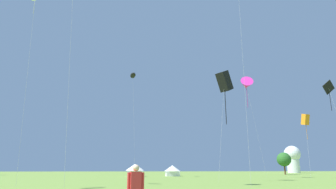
% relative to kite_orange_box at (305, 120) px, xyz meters
% --- Properties ---
extents(kite_orange_box, '(2.21, 2.86, 11.44)m').
position_rel_kite_orange_box_xyz_m(kite_orange_box, '(0.00, 0.00, 0.00)').
color(kite_orange_box, orange).
rests_on(kite_orange_box, ground).
extents(kite_black_diamond, '(2.50, 1.09, 12.58)m').
position_rel_kite_orange_box_xyz_m(kite_black_diamond, '(-7.01, -16.50, 1.02)').
color(kite_black_diamond, black).
rests_on(kite_black_diamond, ground).
extents(kite_black_parafoil, '(1.90, 3.24, 21.85)m').
position_rel_kite_orange_box_xyz_m(kite_black_parafoil, '(-31.48, 11.74, 10.90)').
color(kite_black_parafoil, black).
rests_on(kite_black_parafoil, ground).
extents(kite_magenta_delta, '(3.67, 3.36, 19.02)m').
position_rel_kite_orange_box_xyz_m(kite_magenta_delta, '(-9.62, 2.88, 7.12)').
color(kite_magenta_delta, '#E02DA3').
rests_on(kite_magenta_delta, ground).
extents(kite_black_box, '(3.54, 3.31, 15.57)m').
position_rel_kite_orange_box_xyz_m(kite_black_box, '(-18.37, -9.75, 3.60)').
color(kite_black_box, black).
rests_on(kite_black_box, ground).
extents(festival_tent_right, '(4.13, 4.13, 2.68)m').
position_rel_kite_orange_box_xyz_m(festival_tent_right, '(-30.35, 18.17, -8.86)').
color(festival_tent_right, white).
rests_on(festival_tent_right, ground).
extents(festival_tent_left, '(3.69, 3.69, 2.40)m').
position_rel_kite_orange_box_xyz_m(festival_tent_left, '(-21.92, 18.17, -9.02)').
color(festival_tent_left, white).
rests_on(festival_tent_left, ground).
extents(observatory_dome, '(6.40, 6.40, 10.80)m').
position_rel_kite_orange_box_xyz_m(observatory_dome, '(34.36, 64.45, -4.34)').
color(observatory_dome, white).
rests_on(observatory_dome, ground).
extents(tree_distant_right, '(3.99, 3.99, 6.28)m').
position_rel_kite_orange_box_xyz_m(tree_distant_right, '(12.99, 32.56, -6.09)').
color(tree_distant_right, brown).
rests_on(tree_distant_right, ground).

